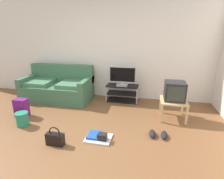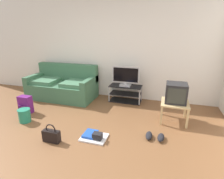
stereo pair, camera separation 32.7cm
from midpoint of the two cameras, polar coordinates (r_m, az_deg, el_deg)
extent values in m
cube|color=brown|center=(3.34, -13.33, -15.47)|extent=(9.00, 9.80, 0.02)
cube|color=silver|center=(5.06, -0.28, 12.90)|extent=(9.00, 0.10, 2.70)
cube|color=#3D6B4C|center=(5.19, -13.79, -0.34)|extent=(1.83, 0.92, 0.43)
cube|color=#3D6B4C|center=(5.37, -12.22, 5.47)|extent=(1.83, 0.20, 0.48)
cube|color=#3D6B4C|center=(5.57, -21.56, 3.55)|extent=(0.14, 0.92, 0.20)
cube|color=#3D6B4C|center=(4.73, -5.21, 2.31)|extent=(0.14, 0.92, 0.20)
cube|color=#477857|center=(5.34, -19.00, 2.68)|extent=(0.73, 0.65, 0.10)
cube|color=#477857|center=(4.82, -9.22, 1.88)|extent=(0.73, 0.65, 0.10)
cube|color=black|center=(4.75, 6.33, 1.09)|extent=(0.84, 0.40, 0.02)
cube|color=black|center=(4.82, 6.24, -1.30)|extent=(0.81, 0.38, 0.02)
cube|color=black|center=(4.89, 6.16, -3.61)|extent=(0.84, 0.40, 0.02)
cylinder|color=#B7B7BC|center=(4.74, 0.99, -1.53)|extent=(0.03, 0.03, 0.44)
cylinder|color=#B7B7BC|center=(4.59, 10.77, -2.50)|extent=(0.03, 0.03, 0.44)
cylinder|color=#B7B7BC|center=(5.07, 2.14, -0.20)|extent=(0.03, 0.03, 0.44)
cylinder|color=#B7B7BC|center=(4.94, 11.27, -1.06)|extent=(0.03, 0.03, 0.44)
cube|color=#B2B2B7|center=(4.72, 6.29, 1.41)|extent=(0.28, 0.22, 0.05)
cube|color=#B2B2B7|center=(4.71, 6.31, 1.94)|extent=(0.05, 0.04, 0.04)
cube|color=#B2B2B7|center=(4.65, 6.41, 4.68)|extent=(0.71, 0.04, 0.42)
cube|color=black|center=(4.63, 6.36, 4.62)|extent=(0.65, 0.01, 0.36)
cube|color=tan|center=(3.95, 21.68, -4.02)|extent=(0.55, 0.55, 0.03)
cube|color=tan|center=(3.80, 17.86, -8.01)|extent=(0.04, 0.04, 0.39)
cube|color=tan|center=(3.85, 25.17, -8.57)|extent=(0.04, 0.04, 0.39)
cube|color=tan|center=(4.24, 17.86, -5.19)|extent=(0.04, 0.04, 0.39)
cube|color=tan|center=(4.29, 24.38, -5.73)|extent=(0.04, 0.04, 0.39)
cube|color=#232326|center=(3.90, 22.02, -1.02)|extent=(0.41, 0.39, 0.40)
cube|color=#333833|center=(3.71, 22.23, -1.99)|extent=(0.34, 0.01, 0.31)
cube|color=#661E70|center=(4.50, -23.99, -4.45)|extent=(0.28, 0.17, 0.41)
cube|color=#4C1654|center=(4.46, -24.71, -5.78)|extent=(0.21, 0.04, 0.18)
cylinder|color=#4C1654|center=(4.62, -23.92, -3.61)|extent=(0.04, 0.04, 0.33)
cylinder|color=#4C1654|center=(4.52, -22.40, -3.87)|extent=(0.04, 0.04, 0.33)
cube|color=black|center=(3.27, -15.98, -14.16)|extent=(0.30, 0.11, 0.21)
torus|color=black|center=(3.20, -16.19, -12.12)|extent=(0.19, 0.02, 0.19)
cylinder|color=#238466|center=(4.10, -24.07, -7.62)|extent=(0.23, 0.23, 0.28)
cylinder|color=#238466|center=(4.05, -24.30, -5.96)|extent=(0.25, 0.25, 0.02)
ellipsoid|color=black|center=(3.38, 14.50, -14.08)|extent=(0.12, 0.26, 0.09)
ellipsoid|color=black|center=(3.38, 18.08, -14.39)|extent=(0.13, 0.27, 0.09)
cube|color=silver|center=(3.28, -2.78, -15.08)|extent=(0.45, 0.35, 0.03)
cube|color=black|center=(3.19, -1.65, -14.67)|extent=(0.16, 0.12, 0.11)
cube|color=blue|center=(3.32, -4.08, -13.98)|extent=(0.22, 0.28, 0.04)
camera|label=1|loc=(0.16, -87.54, 0.81)|focal=28.69mm
camera|label=2|loc=(0.16, 92.46, -0.81)|focal=28.69mm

